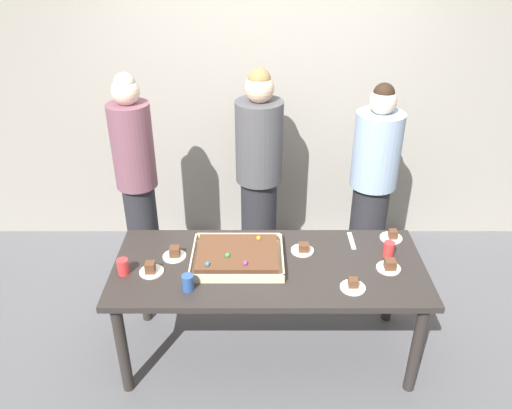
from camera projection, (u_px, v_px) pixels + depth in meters
ground_plane at (267, 350)px, 3.57m from camera, size 12.00×12.00×0.00m
interior_back_panel at (265, 74)px, 4.22m from camera, size 8.00×0.12×3.00m
party_table at (268, 276)px, 3.25m from camera, size 1.95×0.81×0.73m
sheet_cake at (237, 256)px, 3.23m from camera, size 0.58×0.46×0.10m
plated_slice_near_left at (174, 254)px, 3.27m from camera, size 0.15×0.15×0.07m
plated_slice_near_right at (353, 285)px, 3.00m from camera, size 0.15×0.15×0.06m
plated_slice_far_left at (303, 249)px, 3.33m from camera, size 0.15×0.15×0.06m
plated_slice_far_right at (389, 266)px, 3.16m from camera, size 0.15×0.15×0.07m
plated_slice_center_front at (151, 269)px, 3.13m from camera, size 0.15×0.15×0.08m
plated_slice_center_back at (391, 236)px, 3.46m from camera, size 0.15×0.15×0.07m
drink_cup_nearest at (123, 267)px, 3.11m from camera, size 0.07×0.07×0.10m
drink_cup_middle at (388, 249)px, 3.27m from camera, size 0.07×0.07×0.10m
drink_cup_far_end at (188, 283)px, 2.97m from camera, size 0.07×0.07×0.10m
cake_server_utensil at (351, 241)px, 3.44m from camera, size 0.03×0.20×0.01m
person_serving_front at (137, 183)px, 3.79m from camera, size 0.30×0.30×1.74m
person_green_shirt_behind at (259, 172)px, 4.05m from camera, size 0.37×0.37×1.69m
person_striped_tie_right at (372, 188)px, 3.86m from camera, size 0.35×0.35×1.65m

